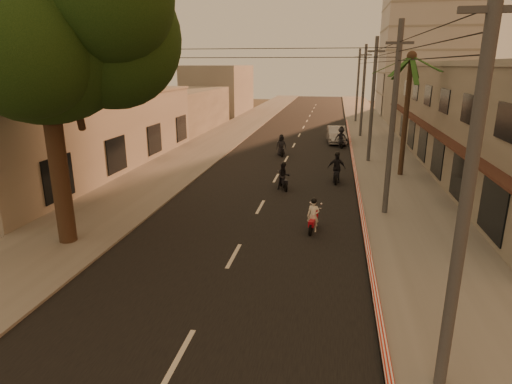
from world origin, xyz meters
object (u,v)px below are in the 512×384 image
scooter_far_a (281,146)px  scooter_far_b (341,138)px  parked_car (336,135)px  scooter_mid_b (336,169)px  scooter_red (313,217)px  broadleaf_tree (52,24)px  palm_tree (411,64)px  scooter_mid_a (284,177)px

scooter_far_a → scooter_far_b: (4.77, 4.57, 0.07)m
parked_car → scooter_mid_b: bearing=-95.0°
scooter_red → broadleaf_tree: bearing=-153.9°
scooter_mid_b → scooter_far_b: size_ratio=1.03×
palm_tree → scooter_far_b: bearing=111.3°
broadleaf_tree → scooter_red: broadleaf_tree is taller
palm_tree → parked_car: (-4.21, 12.12, -6.39)m
broadleaf_tree → scooter_mid_b: broadleaf_tree is taller
scooter_mid_a → scooter_mid_b: (3.05, 2.17, 0.11)m
palm_tree → scooter_far_a: size_ratio=4.65×
scooter_mid_a → scooter_far_a: scooter_far_a is taller
scooter_mid_a → scooter_far_a: 9.74m
scooter_far_a → parked_car: 8.20m
broadleaf_tree → scooter_red: 12.61m
scooter_red → scooter_far_a: bearing=110.6°
scooter_mid_a → scooter_far_a: size_ratio=0.95×
scooter_mid_b → scooter_far_a: (-4.40, 7.48, -0.07)m
scooter_far_b → parked_car: (-0.41, 2.37, -0.11)m
scooter_far_a → parked_car: bearing=42.9°
scooter_mid_b → scooter_far_a: bearing=121.1°
broadleaf_tree → palm_tree: broadleaf_tree is taller
scooter_red → scooter_mid_b: scooter_mid_b is taller
scooter_mid_a → parked_car: (3.02, 16.59, -0.00)m
palm_tree → scooter_far_a: bearing=148.8°
scooter_mid_b → scooter_far_b: (0.37, 12.05, -0.00)m
palm_tree → scooter_far_a: 11.86m
scooter_mid_a → scooter_mid_b: scooter_mid_b is taller
scooter_far_a → palm_tree: bearing=-46.1°
scooter_red → scooter_far_a: 16.43m
scooter_red → parked_car: size_ratio=0.34×
scooter_red → scooter_far_a: (-3.43, 16.07, 0.11)m
palm_tree → scooter_mid_b: 7.88m
broadleaf_tree → scooter_far_b: bearing=65.4°
scooter_mid_a → scooter_red: bearing=-93.2°
scooter_red → scooter_mid_a: scooter_mid_a is taller
palm_tree → scooter_far_a: palm_tree is taller
scooter_mid_a → scooter_mid_b: 3.75m
scooter_far_a → parked_car: scooter_far_a is taller
scooter_mid_a → parked_car: bearing=58.5°
palm_tree → scooter_red: palm_tree is taller
palm_tree → scooter_red: 13.66m
palm_tree → scooter_mid_b: (-4.17, -2.30, -6.28)m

